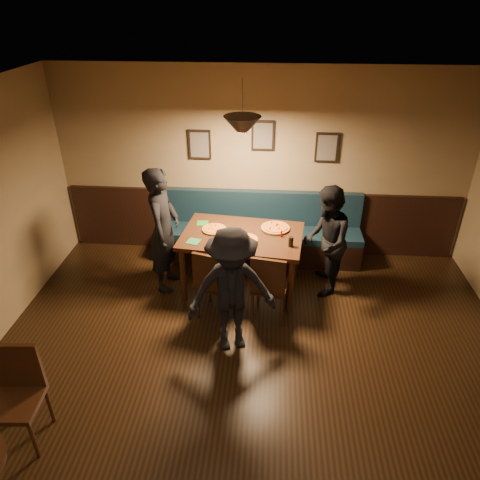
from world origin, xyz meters
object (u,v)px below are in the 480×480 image
at_px(chair_near_left, 217,281).
at_px(cafe_chair_far, 15,402).
at_px(diner_left, 164,230).
at_px(soda_glass, 291,242).
at_px(chair_near_right, 270,284).
at_px(diner_front, 232,291).
at_px(diner_right, 326,241).
at_px(booth_bench, 260,230).
at_px(dining_table, 242,261).
at_px(tabasco_bottle, 282,233).

height_order(chair_near_left, cafe_chair_far, chair_near_left).
xyz_separation_m(diner_left, soda_glass, (1.67, -0.25, 0.04)).
xyz_separation_m(chair_near_right, diner_front, (-0.42, -0.57, 0.29)).
xyz_separation_m(diner_right, soda_glass, (-0.47, -0.30, 0.15)).
distance_m(booth_bench, dining_table, 0.81).
xyz_separation_m(dining_table, chair_near_right, (0.39, -0.59, 0.06)).
relative_size(diner_right, cafe_chair_far, 1.57).
bearing_deg(diner_left, dining_table, -85.94).
relative_size(diner_right, soda_glass, 11.40).
distance_m(diner_left, tabasco_bottle, 1.55).
height_order(chair_near_right, diner_right, diner_right).
bearing_deg(tabasco_bottle, soda_glass, -63.95).
height_order(booth_bench, dining_table, booth_bench).
distance_m(booth_bench, cafe_chair_far, 3.90).
relative_size(booth_bench, diner_front, 1.96).
xyz_separation_m(dining_table, diner_front, (-0.03, -1.16, 0.34)).
relative_size(diner_right, diner_front, 0.99).
bearing_deg(diner_left, cafe_chair_far, 166.31).
xyz_separation_m(diner_front, tabasco_bottle, (0.54, 1.13, 0.13)).
bearing_deg(tabasco_bottle, diner_left, 179.27).
height_order(diner_front, tabasco_bottle, diner_front).
bearing_deg(booth_bench, chair_near_right, -82.77).
relative_size(dining_table, diner_front, 1.02).
bearing_deg(chair_near_left, diner_right, 40.38).
bearing_deg(diner_front, diner_right, 30.43).
relative_size(chair_near_right, diner_right, 0.63).
relative_size(dining_table, tabasco_bottle, 14.19).
distance_m(booth_bench, diner_left, 1.53).
height_order(chair_near_right, tabasco_bottle, same).
distance_m(chair_near_right, cafe_chair_far, 2.95).
relative_size(chair_near_left, tabasco_bottle, 8.83).
xyz_separation_m(diner_left, cafe_chair_far, (-0.78, -2.54, -0.38)).
bearing_deg(diner_left, booth_bench, -54.32).
distance_m(dining_table, chair_near_right, 0.71).
xyz_separation_m(chair_near_right, tabasco_bottle, (0.12, 0.56, 0.42)).
relative_size(booth_bench, dining_table, 1.92).
bearing_deg(chair_near_right, tabasco_bottle, 87.14).
bearing_deg(chair_near_left, diner_left, 158.65).
relative_size(diner_left, tabasco_bottle, 15.68).
xyz_separation_m(chair_near_right, diner_left, (-1.43, 0.58, 0.39)).
relative_size(diner_left, diner_right, 1.14).
relative_size(dining_table, cafe_chair_far, 1.62).
bearing_deg(chair_near_right, diner_right, 50.90).
distance_m(diner_front, soda_glass, 1.12).
distance_m(chair_near_right, diner_right, 0.98).
bearing_deg(chair_near_right, booth_bench, 106.98).
bearing_deg(cafe_chair_far, diner_right, -142.48).
xyz_separation_m(chair_near_left, diner_right, (1.37, 0.63, 0.27)).
relative_size(booth_bench, chair_near_left, 3.08).
bearing_deg(diner_left, tabasco_bottle, -87.36).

